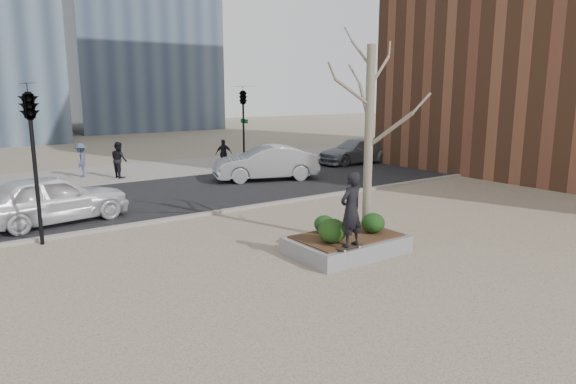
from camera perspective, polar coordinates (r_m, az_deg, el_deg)
ground at (r=13.35m, az=3.27°, el=-7.53°), size 120.00×120.00×0.00m
street at (r=21.79m, az=-13.42°, el=-0.37°), size 60.00×8.00×0.02m
far_sidewalk at (r=28.31m, az=-18.82°, el=1.99°), size 60.00×6.00×0.02m
planter at (r=13.90m, az=6.52°, el=-5.84°), size 3.00×2.00×0.45m
planter_mulch at (r=13.83m, az=6.54°, el=-4.87°), size 2.70×1.70×0.04m
sycamore_tree at (r=14.20m, az=9.06°, el=9.08°), size 2.80×2.80×6.60m
shrub_left at (r=13.07m, az=4.95°, el=-4.31°), size 0.73×0.73×0.62m
shrub_middle at (r=13.95m, az=4.08°, el=-3.58°), size 0.57×0.57×0.48m
shrub_right at (r=14.10m, az=9.44°, el=-3.42°), size 0.64×0.64×0.54m
skateboard at (r=12.79m, az=6.91°, el=-6.16°), size 0.79×0.25×0.08m
skateboarder at (r=12.54m, az=7.02°, el=-1.94°), size 0.73×0.53×1.86m
police_car at (r=18.33m, az=-24.74°, el=-0.67°), size 4.99×2.58×1.62m
car_silver at (r=24.70m, az=-2.47°, el=3.25°), size 5.27×3.30×1.64m
car_third at (r=30.60m, az=7.53°, el=4.52°), size 5.00×2.29×1.42m
pedestrian_a at (r=26.63m, az=-18.25°, el=3.43°), size 0.78×0.94×1.77m
pedestrian_b at (r=27.50m, az=-22.02°, el=3.32°), size 0.95×1.24×1.69m
pedestrian_c at (r=28.77m, az=-7.15°, el=4.26°), size 0.98×0.58×1.57m
traffic_light_near at (r=15.75m, az=-26.31°, el=2.63°), size 0.60×2.48×4.50m
traffic_light_far at (r=28.45m, az=-4.96°, el=7.14°), size 0.60×2.48×4.50m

